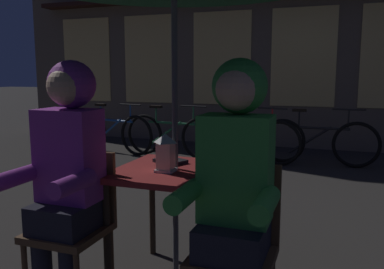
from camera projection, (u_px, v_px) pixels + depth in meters
name	position (u px, v px, depth m)	size (l,w,h in m)	color
cafe_table	(175.00, 185.00, 2.52)	(0.72, 0.72, 0.74)	maroon
lantern	(166.00, 152.00, 2.41)	(0.11, 0.11, 0.23)	white
chair_left	(76.00, 218.00, 2.36)	(0.40, 0.40, 0.87)	#513823
chair_right	(236.00, 241.00, 2.03)	(0.40, 0.40, 0.87)	#513823
person_left_hooded	(67.00, 160.00, 2.25)	(0.45, 0.56, 1.40)	black
person_right_hooded	(235.00, 175.00, 1.93)	(0.45, 0.56, 1.40)	black
bicycle_nearest	(113.00, 132.00, 6.80)	(1.65, 0.44, 0.84)	black
bicycle_second	(171.00, 135.00, 6.44)	(1.67, 0.25, 0.84)	black
bicycle_third	(247.00, 139.00, 6.09)	(1.66, 0.38, 0.84)	black
bicycle_fourth	(318.00, 142.00, 5.84)	(1.68, 0.08, 0.84)	black
book	(170.00, 161.00, 2.67)	(0.20, 0.14, 0.02)	black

